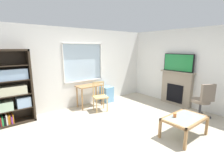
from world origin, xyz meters
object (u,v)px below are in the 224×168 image
Objects in this scene: sippy_cup at (175,115)px; desk_under_window at (89,89)px; wooden_chair at (100,96)px; plastic_drawer_unit at (107,94)px; bookshelf at (12,90)px; coffee_table at (185,120)px; tv at (178,63)px; office_chair at (203,99)px; fireplace at (176,88)px.

desk_under_window is at bearing 99.16° from sippy_cup.
desk_under_window is at bearing 96.70° from wooden_chair.
wooden_chair is at bearing -83.30° from desk_under_window.
sippy_cup is (0.40, -2.33, 0.03)m from wooden_chair.
desk_under_window is 0.82m from plastic_drawer_unit.
plastic_drawer_unit is at bearing -1.17° from bookshelf.
desk_under_window reaches higher than coffee_table.
tv is at bearing 30.49° from sippy_cup.
plastic_drawer_unit is 0.53× the size of tv.
tv reaches higher than wooden_chair.
bookshelf is 3.01m from plastic_drawer_unit.
office_chair is at bearing -54.95° from desk_under_window.
plastic_drawer_unit is (0.69, 0.57, -0.19)m from wooden_chair.
desk_under_window is 0.81× the size of tv.
bookshelf is 1.93× the size of coffee_table.
bookshelf reaches higher than fireplace.
wooden_chair is at bearing 102.76° from coffee_table.
fireplace reaches higher than wooden_chair.
sippy_cup is at bearing -80.84° from desk_under_window.
bookshelf is at bearing 158.80° from tv.
tv is 2.48m from sippy_cup.
bookshelf is 3.43× the size of plastic_drawer_unit.
fireplace is 2.26m from coffee_table.
office_chair is (4.14, -2.90, -0.34)m from bookshelf.
fireplace is 2.31m from sippy_cup.
coffee_table is at bearing -171.59° from office_chair.
fireplace is (2.45, -1.68, -0.01)m from desk_under_window.
wooden_chair is 0.91× the size of coffee_table.
bookshelf reaches higher than office_chair.
tv is (4.62, -1.79, 0.56)m from bookshelf.
sippy_cup is (2.65, -2.95, -0.40)m from bookshelf.
office_chair reaches higher than desk_under_window.
fireplace reaches higher than desk_under_window.
wooden_chair is 10.00× the size of sippy_cup.
desk_under_window is 2.88m from sippy_cup.
wooden_chair is at bearing -140.87° from plastic_drawer_unit.
fireplace is (2.39, -1.17, 0.12)m from wooden_chair.
tv reaches higher than fireplace.
coffee_table is (0.62, -2.99, -0.21)m from desk_under_window.
fireplace is at bearing 0.00° from tv.
plastic_drawer_unit is at bearing 3.79° from desk_under_window.
bookshelf is 1.91× the size of office_chair.
fireplace is at bearing -26.02° from wooden_chair.
sippy_cup is at bearing -177.96° from office_chair.
fireplace is (1.69, -1.73, 0.30)m from plastic_drawer_unit.
bookshelf is at bearing 132.18° from coffee_table.
bookshelf is 2.12× the size of wooden_chair.
office_chair is (-0.49, -1.11, -0.03)m from fireplace.
tv is 11.55× the size of sippy_cup.
plastic_drawer_unit is 2.68m from tv.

